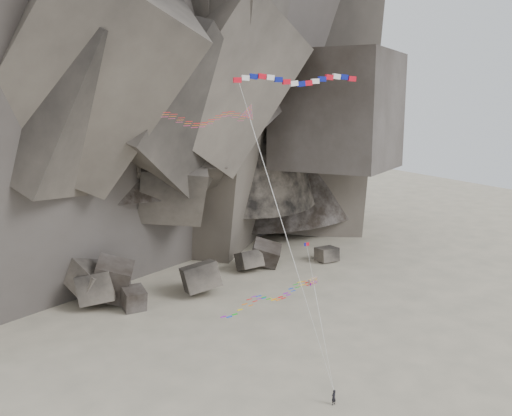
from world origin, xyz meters
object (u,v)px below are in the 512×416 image
kite_flyer (334,396)px  parafoil_kite (266,298)px  pennant_kite (311,270)px  banner_kite (296,81)px  delta_kite (204,118)px

kite_flyer → parafoil_kite: size_ratio=0.15×
kite_flyer → pennant_kite: bearing=-90.5°
kite_flyer → banner_kite: 31.68m
delta_kite → parafoil_kite: size_ratio=2.34×
banner_kite → pennant_kite: banner_kite is taller
parafoil_kite → pennant_kite: 5.64m
delta_kite → pennant_kite: delta_kite is taller
banner_kite → pennant_kite: size_ratio=2.13×
parafoil_kite → delta_kite: bearing=112.7°
delta_kite → pennant_kite: size_ratio=1.95×
parafoil_kite → kite_flyer: bearing=-41.4°
delta_kite → banner_kite: banner_kite is taller
pennant_kite → banner_kite: bearing=164.1°
delta_kite → banner_kite: bearing=-51.6°
delta_kite → parafoil_kite: 18.49m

